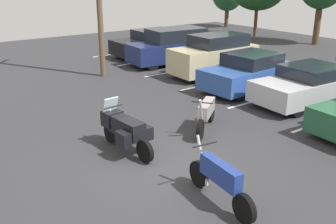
# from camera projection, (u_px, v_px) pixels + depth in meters

# --- Properties ---
(ground) EXTENTS (44.00, 44.00, 0.10)m
(ground) POSITION_uv_depth(u_px,v_px,m) (161.00, 167.00, 10.02)
(ground) COLOR #2D2D30
(motorcycle_touring) EXTENTS (2.24, 0.98, 1.38)m
(motorcycle_touring) POSITION_uv_depth(u_px,v_px,m) (125.00, 129.00, 10.60)
(motorcycle_touring) COLOR black
(motorcycle_touring) RESTS_ON ground
(motorcycle_second) EXTENTS (2.22, 0.62, 1.25)m
(motorcycle_second) POSITION_uv_depth(u_px,v_px,m) (220.00, 179.00, 8.21)
(motorcycle_second) COLOR black
(motorcycle_second) RESTS_ON ground
(motorcycle_third) EXTENTS (1.45, 1.89, 1.28)m
(motorcycle_third) POSITION_uv_depth(u_px,v_px,m) (206.00, 113.00, 12.01)
(motorcycle_third) COLOR black
(motorcycle_third) RESTS_ON ground
(parking_stripes) EXTENTS (22.53, 5.16, 0.01)m
(parking_stripes) POSITION_uv_depth(u_px,v_px,m) (275.00, 96.00, 15.58)
(parking_stripes) COLOR silver
(parking_stripes) RESTS_ON ground
(car_black) EXTENTS (1.89, 4.42, 1.52)m
(car_black) POSITION_uv_depth(u_px,v_px,m) (150.00, 43.00, 22.83)
(car_black) COLOR black
(car_black) RESTS_ON ground
(car_navy) EXTENTS (2.12, 4.67, 1.87)m
(car_navy) POSITION_uv_depth(u_px,v_px,m) (172.00, 46.00, 20.79)
(car_navy) COLOR navy
(car_navy) RESTS_ON ground
(car_champagne) EXTENTS (1.84, 4.27, 1.93)m
(car_champagne) POSITION_uv_depth(u_px,v_px,m) (214.00, 55.00, 18.43)
(car_champagne) COLOR #C1B289
(car_champagne) RESTS_ON ground
(car_blue) EXTENTS (2.18, 4.33, 1.54)m
(car_blue) POSITION_uv_depth(u_px,v_px,m) (249.00, 72.00, 16.18)
(car_blue) COLOR #2D519E
(car_blue) RESTS_ON ground
(car_silver) EXTENTS (2.22, 4.65, 1.43)m
(car_silver) POSITION_uv_depth(u_px,v_px,m) (309.00, 85.00, 14.56)
(car_silver) COLOR #B7B7BC
(car_silver) RESTS_ON ground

